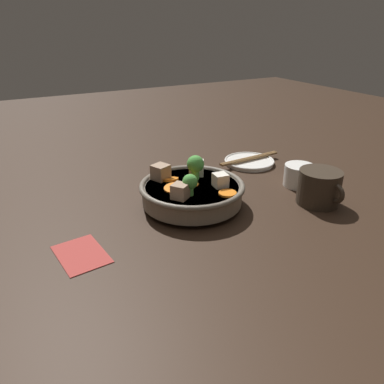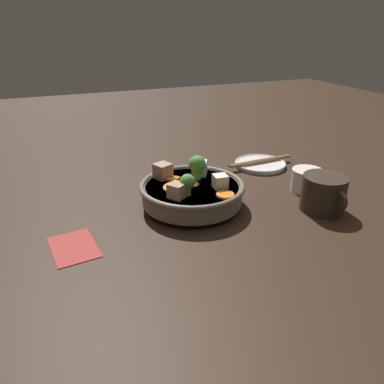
% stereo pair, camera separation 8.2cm
% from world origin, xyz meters
% --- Properties ---
extents(ground_plane, '(3.00, 3.00, 0.00)m').
position_xyz_m(ground_plane, '(0.00, 0.00, 0.00)').
color(ground_plane, black).
extents(stirfry_bowl, '(0.23, 0.23, 0.10)m').
position_xyz_m(stirfry_bowl, '(-0.00, -0.00, 0.04)').
color(stirfry_bowl, slate).
rests_on(stirfry_bowl, ground_plane).
extents(side_saucer, '(0.14, 0.14, 0.01)m').
position_xyz_m(side_saucer, '(-0.15, 0.27, 0.01)').
color(side_saucer, white).
rests_on(side_saucer, ground_plane).
extents(tea_cup, '(0.07, 0.07, 0.05)m').
position_xyz_m(tea_cup, '(0.03, 0.29, 0.03)').
color(tea_cup, white).
rests_on(tea_cup, ground_plane).
extents(dark_mug, '(0.12, 0.09, 0.08)m').
position_xyz_m(dark_mug, '(0.12, 0.25, 0.04)').
color(dark_mug, '#33281E').
rests_on(dark_mug, ground_plane).
extents(napkin, '(0.12, 0.09, 0.00)m').
position_xyz_m(napkin, '(0.07, -0.26, 0.00)').
color(napkin, '#A33833').
rests_on(napkin, ground_plane).
extents(chopsticks_pair, '(0.03, 0.20, 0.01)m').
position_xyz_m(chopsticks_pair, '(-0.15, 0.27, 0.02)').
color(chopsticks_pair, olive).
rests_on(chopsticks_pair, side_saucer).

